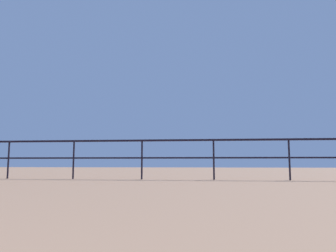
% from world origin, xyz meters
% --- Properties ---
extents(pier_railing, '(18.17, 0.05, 1.01)m').
position_xyz_m(pier_railing, '(0.00, 9.90, 0.74)').
color(pier_railing, black).
rests_on(pier_railing, ground_plane).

